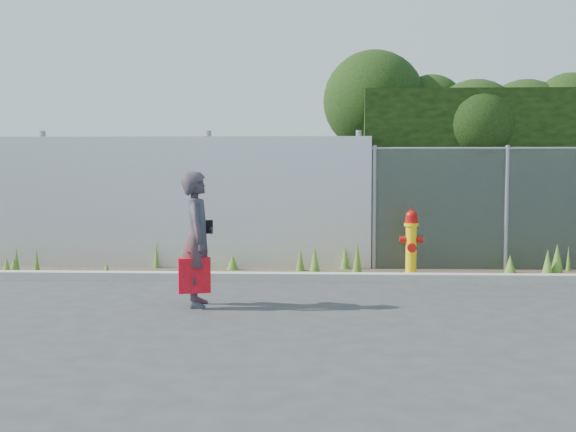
# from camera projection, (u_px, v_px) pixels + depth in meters

# --- Properties ---
(ground) EXTENTS (80.00, 80.00, 0.00)m
(ground) POSITION_uv_depth(u_px,v_px,m) (307.00, 304.00, 8.96)
(ground) COLOR #353537
(ground) RESTS_ON ground
(curb) EXTENTS (16.00, 0.22, 0.12)m
(curb) POSITION_uv_depth(u_px,v_px,m) (309.00, 277.00, 10.75)
(curb) COLOR #ACA69C
(curb) RESTS_ON ground
(weed_strip) EXTENTS (16.00, 1.23, 0.55)m
(weed_strip) POSITION_uv_depth(u_px,v_px,m) (310.00, 268.00, 11.31)
(weed_strip) COLOR #483829
(weed_strip) RESTS_ON ground
(corrugated_fence) EXTENTS (8.50, 0.21, 2.30)m
(corrugated_fence) POSITION_uv_depth(u_px,v_px,m) (116.00, 203.00, 12.02)
(corrugated_fence) COLOR silver
(corrugated_fence) RESTS_ON ground
(chainlink_fence) EXTENTS (6.50, 0.07, 2.05)m
(chainlink_fence) POSITION_uv_depth(u_px,v_px,m) (572.00, 208.00, 11.70)
(chainlink_fence) COLOR gray
(chainlink_fence) RESTS_ON ground
(hedge) EXTENTS (7.98, 2.07, 3.78)m
(hedge) POSITION_uv_depth(u_px,v_px,m) (555.00, 149.00, 12.66)
(hedge) COLOR black
(hedge) RESTS_ON ground
(fire_hydrant) EXTENTS (0.35, 0.32, 1.06)m
(fire_hydrant) POSITION_uv_depth(u_px,v_px,m) (411.00, 244.00, 11.13)
(fire_hydrant) COLOR yellow
(fire_hydrant) RESTS_ON ground
(woman) EXTENTS (0.47, 0.65, 1.65)m
(woman) POSITION_uv_depth(u_px,v_px,m) (197.00, 239.00, 8.79)
(woman) COLOR #0E4F59
(woman) RESTS_ON ground
(red_tote_bag) EXTENTS (0.38, 0.14, 0.50)m
(red_tote_bag) POSITION_uv_depth(u_px,v_px,m) (194.00, 275.00, 8.67)
(red_tote_bag) COLOR #BD0C0A
(black_shoulder_bag) EXTENTS (0.22, 0.09, 0.17)m
(black_shoulder_bag) POSITION_uv_depth(u_px,v_px,m) (204.00, 227.00, 8.90)
(black_shoulder_bag) COLOR black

